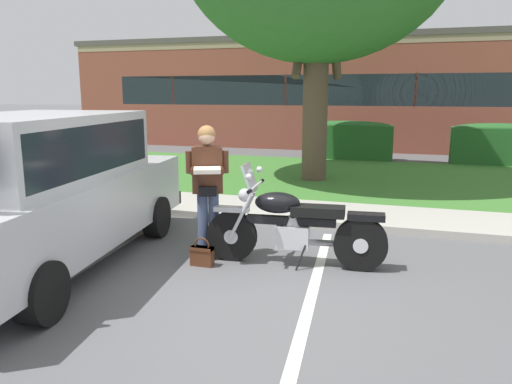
% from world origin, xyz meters
% --- Properties ---
extents(ground_plane, '(140.00, 140.00, 0.00)m').
position_xyz_m(ground_plane, '(0.00, 0.00, 0.00)').
color(ground_plane, '#565659').
extents(curb_strip, '(60.00, 0.20, 0.12)m').
position_xyz_m(curb_strip, '(0.00, 2.76, 0.06)').
color(curb_strip, '#ADA89E').
rests_on(curb_strip, ground).
extents(concrete_walk, '(60.00, 1.50, 0.08)m').
position_xyz_m(concrete_walk, '(0.00, 3.61, 0.04)').
color(concrete_walk, '#ADA89E').
rests_on(concrete_walk, ground).
extents(grass_lawn, '(60.00, 6.33, 0.06)m').
position_xyz_m(grass_lawn, '(0.00, 7.53, 0.03)').
color(grass_lawn, '#3D752D').
rests_on(grass_lawn, ground).
extents(stall_stripe_0, '(0.55, 4.39, 0.01)m').
position_xyz_m(stall_stripe_0, '(-2.25, 0.20, 0.00)').
color(stall_stripe_0, silver).
rests_on(stall_stripe_0, ground).
extents(stall_stripe_1, '(0.55, 4.39, 0.01)m').
position_xyz_m(stall_stripe_1, '(0.58, 0.20, 0.00)').
color(stall_stripe_1, silver).
rests_on(stall_stripe_1, ground).
extents(motorcycle, '(2.24, 0.82, 1.26)m').
position_xyz_m(motorcycle, '(0.28, 0.92, 0.49)').
color(motorcycle, black).
rests_on(motorcycle, ground).
extents(rider_person, '(0.57, 0.66, 1.70)m').
position_xyz_m(rider_person, '(-0.92, 0.84, 1.01)').
color(rider_person, black).
rests_on(rider_person, ground).
extents(handbag, '(0.28, 0.13, 0.36)m').
position_xyz_m(handbag, '(-0.88, 0.53, 0.14)').
color(handbag, '#562D19').
rests_on(handbag, ground).
extents(parked_suv_adjacent, '(2.54, 5.04, 1.86)m').
position_xyz_m(parked_suv_adjacent, '(-2.71, -0.10, 0.96)').
color(parked_suv_adjacent, '#B7BABF').
rests_on(parked_suv_adjacent, ground).
extents(hedge_left, '(2.74, 0.90, 1.24)m').
position_xyz_m(hedge_left, '(-0.50, 11.07, 0.65)').
color(hedge_left, '#235623').
rests_on(hedge_left, ground).
extents(hedge_center_left, '(2.53, 0.90, 1.24)m').
position_xyz_m(hedge_center_left, '(3.80, 11.07, 0.65)').
color(hedge_center_left, '#235623').
rests_on(hedge_center_left, ground).
extents(brick_building, '(27.20, 8.18, 4.19)m').
position_xyz_m(brick_building, '(1.44, 17.40, 2.10)').
color(brick_building, brown).
rests_on(brick_building, ground).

